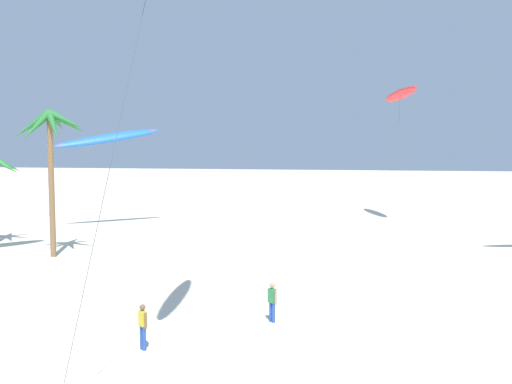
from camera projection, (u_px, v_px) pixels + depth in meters
palm_tree_0 at (50, 134)px, 36.98m from camera, size 4.87×4.78×9.36m
flying_kite_0 at (400, 95)px, 52.89m from camera, size 3.16×9.91×12.22m
flying_kite_6 at (108, 138)px, 49.87m from camera, size 7.88×10.09×8.76m
person_near_right at (272, 301)px, 24.08m from camera, size 0.41×0.36×1.63m
person_far_watcher at (143, 325)px, 20.88m from camera, size 0.40×0.37×1.65m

